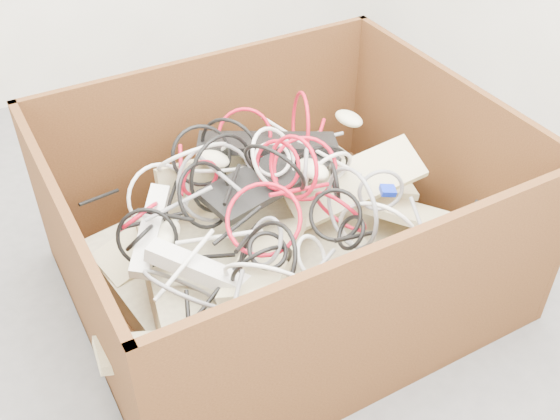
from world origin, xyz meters
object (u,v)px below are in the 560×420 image
cardboard_box (278,252)px  vga_plug (388,190)px  power_strip_right (200,270)px  power_strip_left (150,230)px

cardboard_box → vga_plug: cardboard_box is taller
cardboard_box → power_strip_right: size_ratio=4.18×
cardboard_box → vga_plug: size_ratio=28.09×
vga_plug → power_strip_right: bearing=-156.8°
power_strip_right → vga_plug: bearing=51.4°
power_strip_left → power_strip_right: 0.22m
power_strip_right → cardboard_box: bearing=75.1°
cardboard_box → power_strip_left: (-0.38, 0.06, 0.21)m
cardboard_box → power_strip_left: bearing=170.4°
power_strip_left → power_strip_right: (0.06, -0.21, -0.00)m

